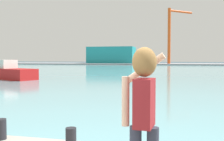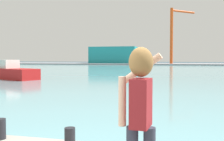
{
  "view_description": "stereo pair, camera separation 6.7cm",
  "coord_description": "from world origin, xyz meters",
  "views": [
    {
      "loc": [
        1.51,
        -2.8,
        2.19
      ],
      "look_at": [
        -0.19,
        4.27,
        1.86
      ],
      "focal_mm": 42.41,
      "sensor_mm": 36.0,
      "label": 1
    },
    {
      "loc": [
        1.58,
        -2.78,
        2.19
      ],
      "look_at": [
        -0.19,
        4.27,
        1.86
      ],
      "focal_mm": 42.41,
      "sensor_mm": 36.0,
      "label": 2
    }
  ],
  "objects": [
    {
      "name": "ground_plane",
      "position": [
        0.0,
        50.0,
        0.0
      ],
      "size": [
        220.0,
        220.0,
        0.0
      ],
      "primitive_type": "plane",
      "color": "#334751"
    },
    {
      "name": "harbor_water",
      "position": [
        0.0,
        52.0,
        0.01
      ],
      "size": [
        140.0,
        100.0,
        0.02
      ],
      "primitive_type": "cube",
      "color": "#6BA8B2",
      "rests_on": "ground_plane"
    },
    {
      "name": "far_shore_dock",
      "position": [
        0.0,
        92.0,
        0.2
      ],
      "size": [
        140.0,
        20.0,
        0.39
      ],
      "primitive_type": "cube",
      "color": "gray",
      "rests_on": "ground_plane"
    },
    {
      "name": "person_photographer",
      "position": [
        1.16,
        0.23,
        1.65
      ],
      "size": [
        0.53,
        0.56,
        1.74
      ],
      "rotation": [
        0.0,
        0.0,
        1.48
      ],
      "color": "#2D3342",
      "rests_on": "quay_promenade"
    },
    {
      "name": "harbor_bollard",
      "position": [
        -0.39,
        1.78,
        0.74
      ],
      "size": [
        0.2,
        0.2,
        0.31
      ],
      "primitive_type": "cylinder",
      "color": "black",
      "rests_on": "quay_promenade"
    },
    {
      "name": "harbor_bollard_2",
      "position": [
        -1.86,
        1.73,
        0.78
      ],
      "size": [
        0.21,
        0.21,
        0.41
      ],
      "primitive_type": "cylinder",
      "color": "black",
      "rests_on": "quay_promenade"
    },
    {
      "name": "boat_moored",
      "position": [
        -15.68,
        21.69,
        0.75
      ],
      "size": [
        7.32,
        4.73,
        2.01
      ],
      "rotation": [
        0.0,
        0.0,
        -0.4
      ],
      "color": "#B21919",
      "rests_on": "harbor_water"
    },
    {
      "name": "warehouse_left",
      "position": [
        -21.59,
        92.09,
        3.38
      ],
      "size": [
        16.88,
        8.58,
        5.97
      ],
      "primitive_type": "cube",
      "color": "teal",
      "rests_on": "far_shore_dock"
    },
    {
      "name": "port_crane",
      "position": [
        0.05,
        89.27,
        11.51
      ],
      "size": [
        8.2,
        7.68,
        18.63
      ],
      "color": "#D84C19",
      "rests_on": "far_shore_dock"
    }
  ]
}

